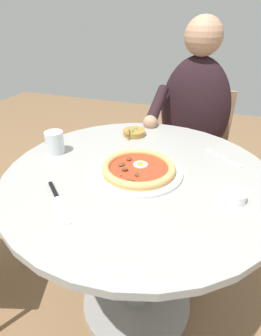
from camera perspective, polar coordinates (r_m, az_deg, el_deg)
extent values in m
cube|color=brown|center=(1.48, 1.30, -26.22)|extent=(6.00, 6.00, 0.02)
cylinder|color=#999993|center=(0.96, 1.80, -1.51)|extent=(0.94, 0.94, 0.03)
cylinder|color=gray|center=(1.18, 1.52, -16.28)|extent=(0.11, 0.11, 0.69)
cylinder|color=gray|center=(1.46, 1.31, -25.79)|extent=(0.51, 0.51, 0.02)
cylinder|color=white|center=(0.94, 1.97, -0.83)|extent=(0.30, 0.30, 0.01)
cylinder|color=tan|center=(0.94, 1.98, -0.41)|extent=(0.26, 0.26, 0.01)
torus|color=tan|center=(0.93, 1.99, 0.12)|extent=(0.26, 0.26, 0.03)
cylinder|color=red|center=(0.93, 1.99, -0.15)|extent=(0.24, 0.24, 0.00)
cylinder|color=white|center=(0.95, 2.24, 0.71)|extent=(0.05, 0.05, 0.00)
ellipsoid|color=yellow|center=(0.95, 2.24, 0.82)|extent=(0.02, 0.02, 0.02)
ellipsoid|color=brown|center=(0.86, -0.13, -2.79)|extent=(0.04, 0.04, 0.01)
ellipsoid|color=brown|center=(0.89, 1.29, -1.30)|extent=(0.02, 0.03, 0.01)
ellipsoid|color=brown|center=(0.98, -0.36, 2.01)|extent=(0.03, 0.03, 0.01)
ellipsoid|color=brown|center=(0.95, -1.90, 0.80)|extent=(0.03, 0.03, 0.01)
ellipsoid|color=#4C2D19|center=(0.85, 0.35, -3.00)|extent=(0.02, 0.03, 0.01)
ellipsoid|color=brown|center=(0.92, -1.22, -0.24)|extent=(0.03, 0.02, 0.01)
ellipsoid|color=#2D6B28|center=(0.86, 4.44, -2.94)|extent=(0.01, 0.01, 0.00)
ellipsoid|color=#2D6B28|center=(0.89, -1.98, -1.51)|extent=(0.01, 0.01, 0.00)
ellipsoid|color=#2D6B28|center=(0.89, 1.56, -1.61)|extent=(0.01, 0.01, 0.00)
cylinder|color=silver|center=(1.10, -15.65, 5.23)|extent=(0.07, 0.07, 0.09)
cylinder|color=silver|center=(1.11, -15.50, 4.25)|extent=(0.06, 0.06, 0.04)
cube|color=silver|center=(0.80, -14.08, -8.45)|extent=(0.11, 0.10, 0.00)
cube|color=black|center=(0.89, -15.96, -4.29)|extent=(0.07, 0.06, 0.01)
cylinder|color=white|center=(0.86, 21.17, -5.59)|extent=(0.07, 0.07, 0.03)
cylinder|color=olive|center=(0.86, 21.26, -5.18)|extent=(0.05, 0.05, 0.01)
cylinder|color=olive|center=(1.23, 0.78, 7.48)|extent=(0.10, 0.10, 0.02)
torus|color=olive|center=(1.18, -0.56, 7.35)|extent=(0.01, 0.03, 0.03)
ellipsoid|color=#516B2D|center=(1.24, 1.12, 8.09)|extent=(0.02, 0.02, 0.02)
ellipsoid|color=#516B2D|center=(1.20, 0.28, 7.44)|extent=(0.02, 0.02, 0.02)
ellipsoid|color=#516B2D|center=(1.22, 0.42, 7.77)|extent=(0.02, 0.02, 0.02)
cube|color=#BCBCC1|center=(1.09, 18.77, 2.07)|extent=(0.14, 0.12, 0.00)
cube|color=#282833|center=(1.80, 11.37, -3.97)|extent=(0.37, 0.32, 0.45)
ellipsoid|color=black|center=(1.57, 13.29, 11.66)|extent=(0.41, 0.27, 0.58)
sphere|color=tan|center=(1.50, 15.14, 25.26)|extent=(0.19, 0.19, 0.19)
cylinder|color=black|center=(1.40, 5.53, 12.83)|extent=(0.07, 0.26, 0.17)
sphere|color=tan|center=(1.33, 4.17, 9.55)|extent=(0.07, 0.07, 0.07)
cube|color=#957050|center=(1.73, 12.58, 2.90)|extent=(0.45, 0.45, 0.02)
cube|color=#957050|center=(1.83, 14.90, 10.55)|extent=(0.36, 0.07, 0.35)
cylinder|color=#8E6B4C|center=(1.74, 4.37, -4.89)|extent=(0.02, 0.02, 0.44)
cylinder|color=#8E6B4C|center=(1.67, 16.01, -7.98)|extent=(0.02, 0.02, 0.44)
cylinder|color=#8E6B4C|center=(2.03, 8.37, 0.46)|extent=(0.02, 0.02, 0.44)
cylinder|color=#8E6B4C|center=(1.97, 18.34, -1.94)|extent=(0.02, 0.02, 0.44)
cylinder|color=#B7B2A8|center=(1.55, -23.11, -12.69)|extent=(0.02, 0.02, 0.46)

